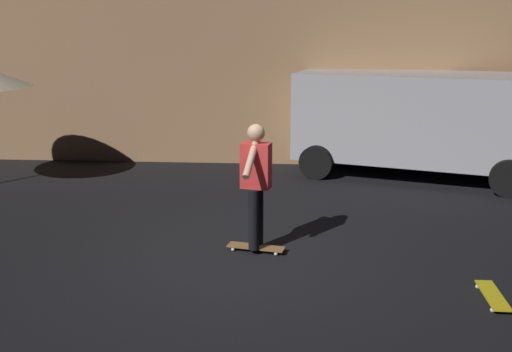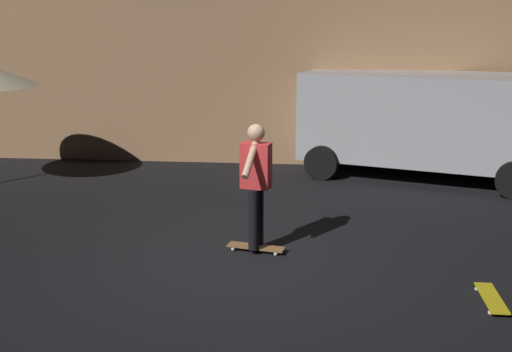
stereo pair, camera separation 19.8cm
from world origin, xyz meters
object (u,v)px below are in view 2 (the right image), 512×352
Objects in this scene: parked_van at (424,118)px; skateboard_spare at (491,298)px; skater at (256,177)px; skateboard_ridden at (256,247)px.

parked_van reaches higher than skateboard_spare.
skater is at bearing 154.41° from skateboard_spare.
skateboard_ridden is 3.04m from skateboard_spare.
parked_van reaches higher than skater.
skater is at bearing 116.57° from skateboard_ridden.
skater reaches higher than skateboard_spare.
skater is (-2.87, -4.43, -0.12)m from parked_van.
skateboard_spare is at bearing -25.59° from skateboard_ridden.
skateboard_spare is 3.19m from skater.
parked_van is 2.97× the size of skater.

